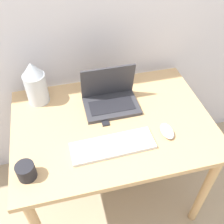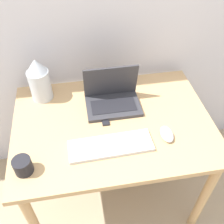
% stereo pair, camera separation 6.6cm
% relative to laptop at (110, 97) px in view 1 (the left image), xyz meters
% --- Properties ---
extents(desk, '(1.05, 0.75, 0.73)m').
position_rel_laptop_xyz_m(desk, '(-0.02, -0.14, -0.15)').
color(desk, tan).
rests_on(desk, ground_plane).
extents(laptop, '(0.30, 0.21, 0.22)m').
position_rel_laptop_xyz_m(laptop, '(0.00, 0.00, 0.00)').
color(laptop, '#333338').
rests_on(laptop, desk).
extents(keyboard, '(0.41, 0.14, 0.02)m').
position_rel_laptop_xyz_m(keyboard, '(-0.06, -0.30, -0.04)').
color(keyboard, silver).
rests_on(keyboard, desk).
extents(mouse, '(0.06, 0.11, 0.03)m').
position_rel_laptop_xyz_m(mouse, '(0.23, -0.28, -0.03)').
color(mouse, silver).
rests_on(mouse, desk).
extents(vase, '(0.12, 0.12, 0.26)m').
position_rel_laptop_xyz_m(vase, '(-0.39, 0.12, 0.08)').
color(vase, silver).
rests_on(vase, desk).
extents(mp3_player, '(0.04, 0.05, 0.01)m').
position_rel_laptop_xyz_m(mp3_player, '(-0.06, -0.14, -0.04)').
color(mp3_player, black).
rests_on(mp3_player, desk).
extents(mug, '(0.08, 0.08, 0.08)m').
position_rel_laptop_xyz_m(mug, '(-0.46, -0.37, -0.01)').
color(mug, black).
rests_on(mug, desk).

